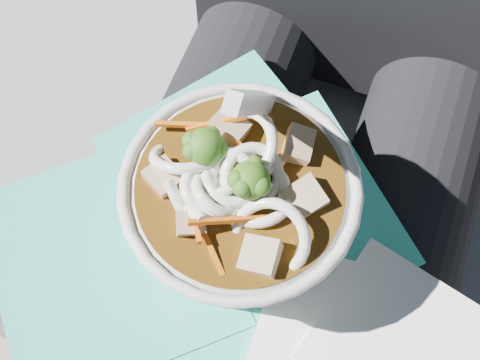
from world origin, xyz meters
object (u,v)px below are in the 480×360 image
(lap, at_px, (275,263))
(person_body, at_px, (308,168))
(stone_ledge, at_px, (299,232))
(udon_bowl, at_px, (239,206))
(plastic_bag, at_px, (207,269))

(lap, relative_size, person_body, 0.48)
(stone_ledge, xyz_separation_m, lap, (0.00, -0.15, 0.29))
(lap, distance_m, udon_bowl, 0.15)
(person_body, bearing_deg, plastic_bag, -108.23)
(stone_ledge, relative_size, lap, 2.08)
(lap, height_order, person_body, person_body)
(lap, height_order, udon_bowl, udon_bowl)
(stone_ledge, distance_m, udon_bowl, 0.47)
(udon_bowl, bearing_deg, plastic_bag, -113.63)
(plastic_bag, bearing_deg, person_body, 71.77)
(stone_ledge, height_order, udon_bowl, udon_bowl)
(plastic_bag, bearing_deg, lap, 46.34)
(stone_ledge, relative_size, udon_bowl, 4.79)
(lap, height_order, plastic_bag, plastic_bag)
(lap, xyz_separation_m, person_body, (0.00, 0.09, 0.03))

